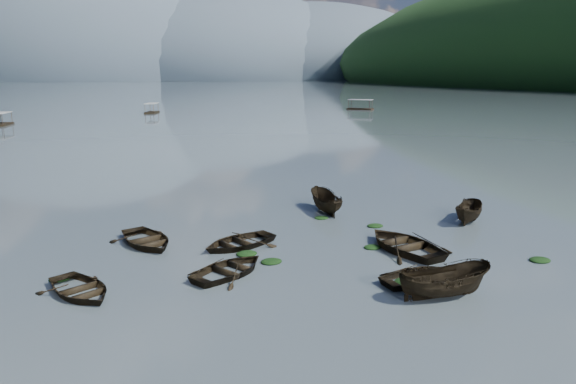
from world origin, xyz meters
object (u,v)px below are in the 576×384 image
object	(u,v)px
rowboat_0	(80,294)
rowboat_3	(404,250)
pontoon_left	(2,125)
pontoon_centre	(152,113)

from	to	relation	value
rowboat_0	rowboat_3	size ratio (longest dim) A/B	0.78
rowboat_0	pontoon_left	distance (m)	85.65
rowboat_0	pontoon_left	bearing A→B (deg)	74.94
rowboat_0	pontoon_left	xyz separation A→B (m)	(-18.89, 83.54, 0.00)
pontoon_centre	pontoon_left	bearing A→B (deg)	-124.99
rowboat_0	rowboat_3	distance (m)	16.14
rowboat_3	pontoon_centre	distance (m)	105.44
pontoon_left	pontoon_centre	bearing A→B (deg)	46.07
rowboat_3	pontoon_left	world-z (taller)	pontoon_left
rowboat_0	pontoon_left	size ratio (longest dim) A/B	0.69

